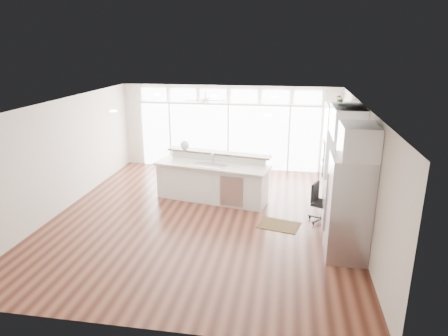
# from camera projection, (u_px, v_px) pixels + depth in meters

# --- Properties ---
(floor) EXTENTS (7.00, 8.00, 0.02)m
(floor) POSITION_uv_depth(u_px,v_px,m) (203.00, 217.00, 9.56)
(floor) COLOR #411D14
(floor) RESTS_ON ground
(ceiling) EXTENTS (7.00, 8.00, 0.02)m
(ceiling) POSITION_uv_depth(u_px,v_px,m) (201.00, 104.00, 8.75)
(ceiling) COLOR white
(ceiling) RESTS_ON wall_back
(wall_back) EXTENTS (7.00, 0.04, 2.70)m
(wall_back) POSITION_uv_depth(u_px,v_px,m) (229.00, 128.00, 12.92)
(wall_back) COLOR beige
(wall_back) RESTS_ON floor
(wall_front) EXTENTS (7.00, 0.04, 2.70)m
(wall_front) POSITION_uv_depth(u_px,v_px,m) (139.00, 246.00, 5.39)
(wall_front) COLOR beige
(wall_front) RESTS_ON floor
(wall_left) EXTENTS (0.04, 8.00, 2.70)m
(wall_left) POSITION_uv_depth(u_px,v_px,m) (62.00, 156.00, 9.70)
(wall_left) COLOR beige
(wall_left) RESTS_ON floor
(wall_right) EXTENTS (0.04, 8.00, 2.70)m
(wall_right) POSITION_uv_depth(u_px,v_px,m) (360.00, 170.00, 8.61)
(wall_right) COLOR beige
(wall_right) RESTS_ON floor
(glass_wall) EXTENTS (5.80, 0.06, 2.08)m
(glass_wall) POSITION_uv_depth(u_px,v_px,m) (228.00, 137.00, 12.95)
(glass_wall) COLOR white
(glass_wall) RESTS_ON wall_back
(transom_row) EXTENTS (5.90, 0.06, 0.40)m
(transom_row) POSITION_uv_depth(u_px,v_px,m) (229.00, 96.00, 12.56)
(transom_row) COLOR white
(transom_row) RESTS_ON wall_back
(desk_window) EXTENTS (0.04, 0.85, 0.85)m
(desk_window) POSITION_uv_depth(u_px,v_px,m) (357.00, 157.00, 8.84)
(desk_window) COLOR white
(desk_window) RESTS_ON wall_right
(ceiling_fan) EXTENTS (1.16, 1.16, 0.32)m
(ceiling_fan) POSITION_uv_depth(u_px,v_px,m) (205.00, 97.00, 11.53)
(ceiling_fan) COLOR silver
(ceiling_fan) RESTS_ON ceiling
(recessed_lights) EXTENTS (3.40, 3.00, 0.02)m
(recessed_lights) POSITION_uv_depth(u_px,v_px,m) (203.00, 103.00, 8.95)
(recessed_lights) COLOR white
(recessed_lights) RESTS_ON ceiling
(oven_cabinet) EXTENTS (0.64, 1.20, 2.50)m
(oven_cabinet) POSITION_uv_depth(u_px,v_px,m) (336.00, 152.00, 10.39)
(oven_cabinet) COLOR white
(oven_cabinet) RESTS_ON floor
(desk_nook) EXTENTS (0.72, 1.30, 0.76)m
(desk_nook) POSITION_uv_depth(u_px,v_px,m) (338.00, 205.00, 9.24)
(desk_nook) COLOR white
(desk_nook) RESTS_ON floor
(upper_cabinets) EXTENTS (0.64, 1.30, 0.64)m
(upper_cabinets) POSITION_uv_depth(u_px,v_px,m) (347.00, 121.00, 8.64)
(upper_cabinets) COLOR white
(upper_cabinets) RESTS_ON wall_right
(refrigerator) EXTENTS (0.76, 0.90, 2.00)m
(refrigerator) POSITION_uv_depth(u_px,v_px,m) (348.00, 208.00, 7.50)
(refrigerator) COLOR #ADADB2
(refrigerator) RESTS_ON floor
(fridge_cabinet) EXTENTS (0.64, 0.90, 0.60)m
(fridge_cabinet) POSITION_uv_depth(u_px,v_px,m) (359.00, 141.00, 7.11)
(fridge_cabinet) COLOR white
(fridge_cabinet) RESTS_ON wall_right
(framed_photos) EXTENTS (0.06, 0.22, 0.80)m
(framed_photos) POSITION_uv_depth(u_px,v_px,m) (353.00, 156.00, 9.47)
(framed_photos) COLOR black
(framed_photos) RESTS_ON wall_right
(kitchen_island) EXTENTS (3.16, 1.69, 1.19)m
(kitchen_island) POSITION_uv_depth(u_px,v_px,m) (212.00, 178.00, 10.41)
(kitchen_island) COLOR white
(kitchen_island) RESTS_ON floor
(rug) EXTENTS (1.02, 0.84, 0.01)m
(rug) POSITION_uv_depth(u_px,v_px,m) (279.00, 225.00, 9.08)
(rug) COLOR #332210
(rug) RESTS_ON floor
(office_chair) EXTENTS (0.61, 0.59, 0.90)m
(office_chair) POSITION_uv_depth(u_px,v_px,m) (323.00, 203.00, 9.16)
(office_chair) COLOR black
(office_chair) RESTS_ON floor
(fishbowl) EXTENTS (0.29, 0.29, 0.25)m
(fishbowl) POSITION_uv_depth(u_px,v_px,m) (185.00, 145.00, 10.87)
(fishbowl) COLOR silver
(fishbowl) RESTS_ON kitchen_island
(monitor) EXTENTS (0.11, 0.44, 0.36)m
(monitor) POSITION_uv_depth(u_px,v_px,m) (336.00, 182.00, 9.08)
(monitor) COLOR black
(monitor) RESTS_ON desk_nook
(keyboard) EXTENTS (0.12, 0.33, 0.02)m
(keyboard) POSITION_uv_depth(u_px,v_px,m) (328.00, 189.00, 9.16)
(keyboard) COLOR silver
(keyboard) RESTS_ON desk_nook
(potted_plant) EXTENTS (0.29, 0.31, 0.22)m
(potted_plant) POSITION_uv_depth(u_px,v_px,m) (341.00, 100.00, 9.98)
(potted_plant) COLOR #325323
(potted_plant) RESTS_ON oven_cabinet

